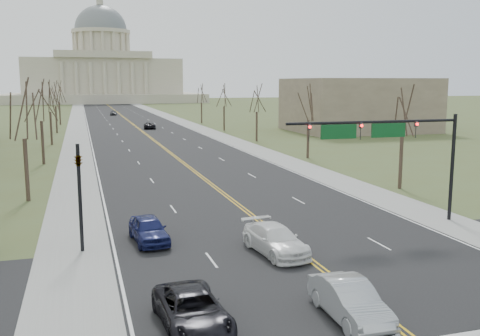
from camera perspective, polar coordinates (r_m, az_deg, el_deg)
ground at (r=21.90m, az=17.01°, el=-16.32°), size 600.00×600.00×0.00m
road at (r=127.16m, az=-11.56°, el=4.76°), size 20.00×380.00×0.01m
cross_road at (r=26.67m, az=9.75°, el=-11.32°), size 120.00×14.00×0.01m
sidewalk_left at (r=126.65m, az=-16.99°, el=4.54°), size 4.00×380.00×0.03m
sidewalk_right at (r=128.78m, az=-6.22°, el=4.95°), size 4.00×380.00×0.03m
center_line at (r=127.15m, az=-11.56°, el=4.77°), size 0.42×380.00×0.01m
edge_line_left at (r=126.66m, az=-15.99°, el=4.58°), size 0.15×380.00×0.01m
edge_line_right at (r=128.40m, az=-7.19°, el=4.92°), size 0.15×380.00×0.01m
capitol at (r=266.51m, az=-14.45°, el=9.90°), size 90.00×60.00×50.00m
signal_mast at (r=35.39m, az=15.44°, el=3.12°), size 12.12×0.44×7.20m
signal_left at (r=30.33m, az=-16.76°, el=-1.81°), size 0.32×0.36×6.00m
tree_r_0 at (r=48.48m, az=17.01°, el=5.52°), size 3.74×3.74×8.50m
tree_l_0 at (r=44.57m, az=-22.15°, el=5.47°), size 3.96×3.96×9.00m
tree_r_1 at (r=66.05m, az=7.34°, el=6.69°), size 3.74×3.74×8.50m
tree_l_1 at (r=64.49m, az=-20.52°, el=6.48°), size 3.96×3.96×9.00m
tree_r_2 at (r=84.71m, az=1.80°, el=7.28°), size 3.74×3.74×8.50m
tree_l_2 at (r=84.45m, az=-19.66°, el=7.02°), size 3.96×3.96×9.00m
tree_r_3 at (r=103.87m, az=-1.72°, el=7.62°), size 3.74×3.74×8.50m
tree_l_3 at (r=104.42m, az=-19.13°, el=7.35°), size 3.96×3.96×9.00m
tree_r_4 at (r=123.29m, az=-4.14°, el=7.84°), size 3.74×3.74×8.50m
tree_l_4 at (r=124.41m, az=-18.76°, el=7.57°), size 3.96×3.96×9.00m
bldg_right_mass at (r=105.70m, az=12.47°, el=6.60°), size 25.00×20.00×10.00m
car_sb_inner_lead at (r=22.05m, az=11.61°, el=-13.68°), size 1.70×4.73×1.55m
car_sb_outer_lead at (r=21.04m, az=-5.11°, el=-14.87°), size 2.60×5.21×1.42m
car_sb_inner_second at (r=29.46m, az=3.79°, el=-7.65°), size 2.78×5.47×1.52m
car_sb_outer_second at (r=31.85m, az=-9.72°, el=-6.45°), size 2.22×4.68×1.55m
car_far_nb at (r=109.62m, az=-9.62°, el=4.51°), size 2.73×5.10×1.36m
car_far_sb at (r=156.70m, az=-13.36°, el=5.76°), size 2.19×4.41×1.44m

